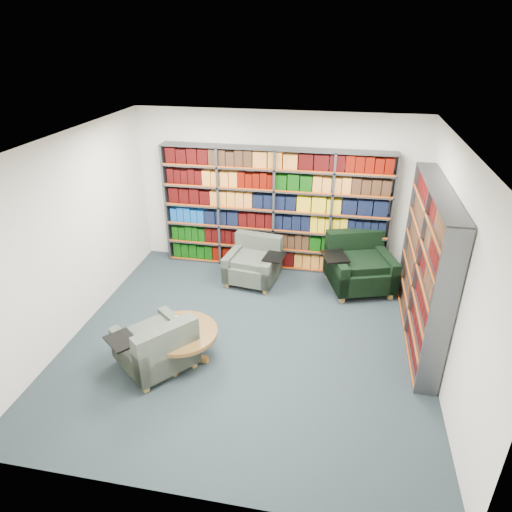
% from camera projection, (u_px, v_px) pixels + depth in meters
% --- Properties ---
extents(room_shell, '(5.02, 5.02, 2.82)m').
position_uv_depth(room_shell, '(247.00, 252.00, 5.90)').
color(room_shell, black).
rests_on(room_shell, ground).
extents(bookshelf_back, '(4.00, 0.28, 2.20)m').
position_uv_depth(bookshelf_back, '(275.00, 211.00, 8.09)').
color(bookshelf_back, '#47494F').
rests_on(bookshelf_back, ground).
extents(bookshelf_right, '(0.28, 2.50, 2.20)m').
position_uv_depth(bookshelf_right, '(426.00, 267.00, 6.16)').
color(bookshelf_right, '#47494F').
rests_on(bookshelf_right, ground).
extents(chair_teal_left, '(1.05, 0.95, 0.76)m').
position_uv_depth(chair_teal_left, '(254.00, 263.00, 7.99)').
color(chair_teal_left, '#0A1C33').
rests_on(chair_teal_left, ground).
extents(chair_green_right, '(1.31, 1.25, 0.90)m').
position_uv_depth(chair_green_right, '(358.00, 266.00, 7.77)').
color(chair_green_right, black).
rests_on(chair_green_right, ground).
extents(chair_teal_front, '(1.19, 1.19, 0.77)m').
position_uv_depth(chair_teal_front, '(158.00, 349.00, 5.85)').
color(chair_teal_front, '#0A1C33').
rests_on(chair_teal_front, ground).
extents(coffee_table, '(0.97, 0.97, 0.68)m').
position_uv_depth(coffee_table, '(181.00, 337.00, 5.99)').
color(coffee_table, brown).
rests_on(coffee_table, ground).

